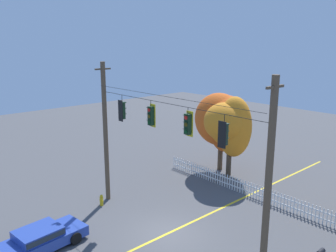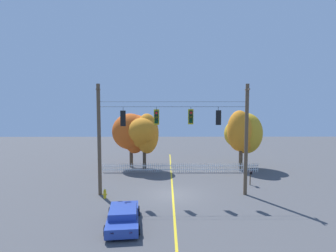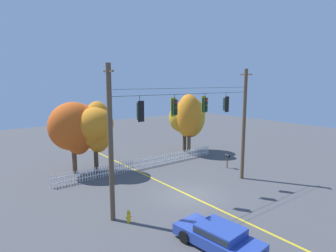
{
  "view_description": "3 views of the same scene",
  "coord_description": "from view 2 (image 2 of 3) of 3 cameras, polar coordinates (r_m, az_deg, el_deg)",
  "views": [
    {
      "loc": [
        13.03,
        -11.61,
        10.24
      ],
      "look_at": [
        -0.85,
        0.8,
        5.8
      ],
      "focal_mm": 37.76,
      "sensor_mm": 36.0,
      "label": 1
    },
    {
      "loc": [
        -0.53,
        -22.23,
        7.48
      ],
      "look_at": [
        -0.39,
        1.03,
        5.6
      ],
      "focal_mm": 29.53,
      "sensor_mm": 36.0,
      "label": 2
    },
    {
      "loc": [
        -13.02,
        -14.47,
        8.06
      ],
      "look_at": [
        -1.19,
        0.88,
        5.04
      ],
      "focal_mm": 30.47,
      "sensor_mm": 36.0,
      "label": 3
    }
  ],
  "objects": [
    {
      "name": "roadside_mailbox",
      "position": [
        26.84,
        16.62,
        -9.37
      ],
      "size": [
        0.25,
        0.44,
        1.33
      ],
      "color": "brown",
      "rests_on": "ground"
    },
    {
      "name": "signal_support_span",
      "position": [
        22.42,
        1.0,
        -2.73
      ],
      "size": [
        12.25,
        1.1,
        9.07
      ],
      "color": "brown",
      "rests_on": "ground"
    },
    {
      "name": "autumn_maple_mid",
      "position": [
        31.43,
        -4.98,
        -1.45
      ],
      "size": [
        3.45,
        3.26,
        6.37
      ],
      "color": "#473828",
      "rests_on": "ground"
    },
    {
      "name": "traffic_signal_northbound_primary",
      "position": [
        22.52,
        -9.23,
        1.59
      ],
      "size": [
        0.43,
        0.38,
        1.56
      ],
      "color": "black"
    },
    {
      "name": "traffic_signal_westbound_side",
      "position": [
        22.64,
        10.32,
        1.74
      ],
      "size": [
        0.43,
        0.38,
        1.47
      ],
      "color": "black"
    },
    {
      "name": "traffic_signal_southbound_primary",
      "position": [
        22.35,
        4.75,
        1.92
      ],
      "size": [
        0.43,
        0.38,
        1.43
      ],
      "color": "black"
    },
    {
      "name": "fire_hydrant",
      "position": [
        23.04,
        -12.91,
        -13.49
      ],
      "size": [
        0.38,
        0.22,
        0.74
      ],
      "color": "gold",
      "rests_on": "ground"
    },
    {
      "name": "ground",
      "position": [
        23.46,
        0.99,
        -13.97
      ],
      "size": [
        80.0,
        80.0,
        0.0
      ],
      "primitive_type": "plane",
      "color": "#4C4C4F"
    },
    {
      "name": "autumn_maple_near_fence",
      "position": [
        32.44,
        -7.29,
        -1.17
      ],
      "size": [
        4.53,
        3.78,
        6.35
      ],
      "color": "brown",
      "rests_on": "ground"
    },
    {
      "name": "traffic_signal_northbound_secondary",
      "position": [
        22.28,
        -2.4,
        1.85
      ],
      "size": [
        0.43,
        0.38,
        1.47
      ],
      "color": "black"
    },
    {
      "name": "lane_centerline_stripe",
      "position": [
        23.46,
        0.99,
        -13.96
      ],
      "size": [
        0.16,
        36.0,
        0.01
      ],
      "primitive_type": "cube",
      "color": "gold",
      "rests_on": "ground"
    },
    {
      "name": "white_picket_fence",
      "position": [
        30.47,
        2.58,
        -8.61
      ],
      "size": [
        16.99,
        0.06,
        1.0
      ],
      "color": "white",
      "rests_on": "ground"
    },
    {
      "name": "parked_car",
      "position": [
        18.06,
        -9.23,
        -17.82
      ],
      "size": [
        2.37,
        4.61,
        1.15
      ],
      "color": "#28429E",
      "rests_on": "ground"
    },
    {
      "name": "autumn_maple_far_west",
      "position": [
        33.5,
        15.3,
        -1.49
      ],
      "size": [
        4.41,
        3.23,
        6.4
      ],
      "color": "#473828",
      "rests_on": "ground"
    },
    {
      "name": "autumn_oak_far_east",
      "position": [
        32.54,
        14.86,
        -1.57
      ],
      "size": [
        3.37,
        3.22,
        6.74
      ],
      "color": "brown",
      "rests_on": "ground"
    }
  ]
}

